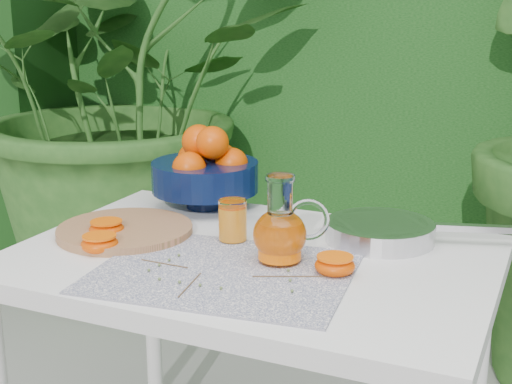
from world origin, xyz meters
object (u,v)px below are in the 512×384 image
at_px(cutting_board, 125,230).
at_px(juice_pitcher, 281,232).
at_px(fruit_bowl, 206,170).
at_px(white_table, 252,289).
at_px(saute_pan, 382,230).

distance_m(cutting_board, juice_pitcher, 0.40).
bearing_deg(fruit_bowl, juice_pitcher, -42.48).
xyz_separation_m(white_table, saute_pan, (0.23, 0.19, 0.11)).
bearing_deg(saute_pan, juice_pitcher, -124.94).
relative_size(white_table, juice_pitcher, 5.55).
bearing_deg(juice_pitcher, saute_pan, 55.06).
height_order(cutting_board, juice_pitcher, juice_pitcher).
relative_size(white_table, fruit_bowl, 3.23).
distance_m(white_table, fruit_bowl, 0.42).
relative_size(fruit_bowl, juice_pitcher, 1.72).
xyz_separation_m(juice_pitcher, saute_pan, (0.15, 0.22, -0.04)).
xyz_separation_m(cutting_board, fruit_bowl, (0.06, 0.28, 0.09)).
bearing_deg(juice_pitcher, fruit_bowl, 137.52).
height_order(white_table, saute_pan, saute_pan).
xyz_separation_m(white_table, fruit_bowl, (-0.25, 0.28, 0.18)).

